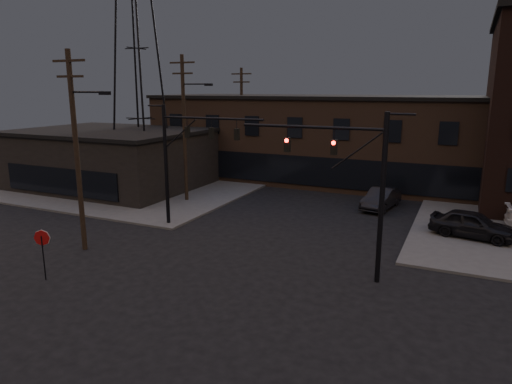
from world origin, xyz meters
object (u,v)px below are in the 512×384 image
(traffic_signal_far, at_px, (182,152))
(car_crossing, at_px, (381,198))
(stop_sign, at_px, (42,243))
(traffic_signal_near, at_px, (358,178))
(parked_car_lot_a, at_px, (472,224))

(traffic_signal_far, xyz_separation_m, car_crossing, (10.93, 10.37, -4.22))
(traffic_signal_far, distance_m, stop_sign, 10.55)
(traffic_signal_near, bearing_deg, stop_sign, -154.10)
(traffic_signal_near, xyz_separation_m, traffic_signal_far, (-12.07, 3.50, 0.08))
(parked_car_lot_a, bearing_deg, traffic_signal_near, 160.46)
(traffic_signal_near, relative_size, parked_car_lot_a, 1.65)
(parked_car_lot_a, xyz_separation_m, car_crossing, (-6.32, 5.17, -0.19))
(traffic_signal_near, relative_size, car_crossing, 1.67)
(traffic_signal_far, bearing_deg, stop_sign, -97.32)
(stop_sign, bearing_deg, traffic_signal_near, 25.90)
(stop_sign, height_order, parked_car_lot_a, stop_sign)
(traffic_signal_near, bearing_deg, car_crossing, 94.71)
(traffic_signal_far, distance_m, car_crossing, 15.65)
(traffic_signal_far, relative_size, car_crossing, 1.67)
(traffic_signal_far, distance_m, parked_car_lot_a, 18.46)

